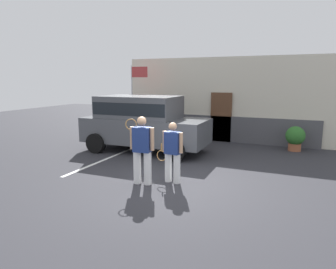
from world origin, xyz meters
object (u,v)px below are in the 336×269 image
Objects in this scene: parked_suv at (143,121)px; tennis_player_man at (142,149)px; tennis_player_woman at (172,152)px; flag_pole at (136,89)px; potted_plant_by_porch at (295,137)px.

tennis_player_man is (1.71, -3.27, -0.23)m from parked_suv.
flag_pole reaches higher than tennis_player_woman.
tennis_player_woman is 5.87m from potted_plant_by_porch.
tennis_player_woman is (0.66, 0.41, -0.09)m from tennis_player_man.
tennis_player_woman is (2.38, -2.86, -0.33)m from parked_suv.
flag_pole is at bearing -43.54° from tennis_player_woman.
potted_plant_by_porch is at bearing -127.74° from tennis_player_man.
flag_pole is at bearing -177.73° from potted_plant_by_porch.
parked_suv is 3.73m from tennis_player_woman.
flag_pole reaches higher than potted_plant_by_porch.
potted_plant_by_porch is 6.86m from flag_pole.
flag_pole is (-1.41, 2.00, 1.09)m from parked_suv.
parked_suv is 4.96× the size of potted_plant_by_porch.
parked_suv is at bearing -54.82° from flag_pole.
tennis_player_woman is at bearing -50.64° from parked_suv.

